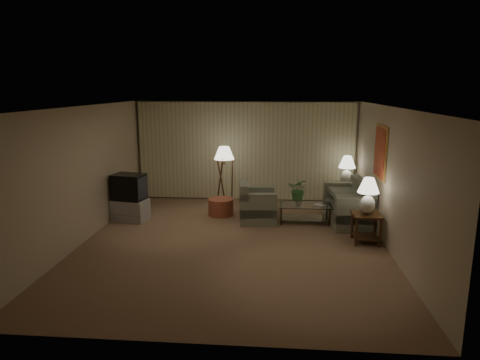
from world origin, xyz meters
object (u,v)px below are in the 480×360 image
Objects in this scene: tv_cabinet at (130,210)px; vase at (298,201)px; floor_lamp at (224,176)px; table_lamp_far at (347,168)px; coffee_table at (305,210)px; ottoman at (221,207)px; side_table_far at (346,192)px; side_table_near at (366,223)px; armchair at (258,206)px; table_lamp_near at (368,193)px; crt_tv at (129,187)px; sofa at (348,206)px.

vase is (3.92, 0.20, 0.24)m from tv_cabinet.
floor_lamp is 10.25× the size of vase.
table_lamp_far is 0.61× the size of coffee_table.
table_lamp_far is 1.23× the size of ottoman.
side_table_far is at bearing 49.98° from coffee_table.
armchair is at bearing 151.17° from side_table_near.
table_lamp_far reaches higher than table_lamp_near.
coffee_table is at bearing -94.67° from armchair.
tv_cabinet is 2.51m from floor_lamp.
coffee_table is at bearing 132.20° from table_lamp_near.
coffee_table is 0.26m from vase.
ottoman is (-3.14, -0.96, -0.84)m from table_lamp_far.
crt_tv reaches higher than vase.
sofa is 2.08m from armchair.
crt_tv is (-4.07, -0.20, 0.52)m from coffee_table.
tv_cabinet is at bearing -177.15° from vase.
side_table_near is 3.54m from ottoman.
side_table_far is at bearing 27.82° from tv_cabinet.
crt_tv is (-5.20, 1.05, 0.39)m from side_table_near.
coffee_table is 1.56× the size of crt_tv.
floor_lamp is at bearing 43.49° from tv_cabinet.
sofa is 1.36m from side_table_near.
table_lamp_far is (0.00, 2.60, 0.63)m from side_table_near.
table_lamp_far is at bearing -64.29° from armchair.
ottoman is at bearing 59.52° from armchair.
table_lamp_near is 5.31m from crt_tv.
side_table_near is at bearing -0.19° from tv_cabinet.
ottoman is (-3.14, 1.64, -0.21)m from side_table_near.
floor_lamp reaches higher than sofa.
ottoman is at bearing -162.95° from side_table_far.
table_lamp_far is 5.48m from tv_cabinet.
floor_lamp reaches higher than coffee_table.
table_lamp_near is (2.22, -1.22, 0.66)m from armchair.
side_table_near reaches higher than ottoman.
table_lamp_near is at bearing -44.24° from vase.
floor_lamp is 2.61× the size of ottoman.
side_table_near is at bearing -90.00° from table_lamp_near.
vase is (1.85, -1.11, -0.34)m from floor_lamp.
side_table_near reaches higher than tv_cabinet.
table_lamp_far is 3.15m from floor_lamp.
crt_tv reaches higher than armchair.
table_lamp_near is 0.46× the size of floor_lamp.
armchair is 6.76× the size of vase.
sofa is 2.46× the size of table_lamp_near.
vase is (-1.13, -0.10, 0.11)m from sofa.
table_lamp_far is 1.92m from coffee_table.
floor_lamp reaches higher than table_lamp_far.
table_lamp_far is at bearing 0.00° from side_table_far.
floor_lamp reaches higher than ottoman.
ottoman is (2.06, 0.58, -0.60)m from crt_tv.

